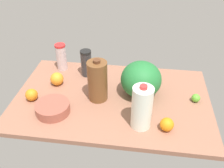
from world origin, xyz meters
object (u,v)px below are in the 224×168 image
Objects in this scene: orange_beside_bowl at (32,95)px; shaker_bottle at (86,63)px; milk_jug at (142,107)px; orange_near_front at (167,124)px; watermelon at (141,79)px; tumbler_cup at (61,57)px; lime_loose at (196,98)px; chocolate_milk_jug at (98,81)px; orange_by_jug at (57,79)px; mixing_bowl at (53,108)px.

shaker_bottle is at bearing 49.56° from orange_beside_bowl.
milk_jug is 16.33cm from orange_near_front.
tumbler_cup is (-57.07, 22.69, -1.40)cm from watermelon.
watermelon is 1.31× the size of shaker_bottle.
lime_loose is (33.59, -2.67, -8.60)cm from watermelon.
chocolate_milk_jug reaches higher than orange_by_jug.
watermelon is at bearing 12.58° from orange_beside_bowl.
tumbler_cup is at bearing 96.96° from orange_by_jug.
orange_beside_bowl is at bearing -130.44° from shaker_bottle.
orange_near_front is at bearing -10.19° from orange_beside_bowl.
mixing_bowl is 84.86cm from lime_loose.
chocolate_milk_jug is 41.17cm from orange_beside_bowl.
mixing_bowl is at bearing -77.33° from orange_by_jug.
orange_by_jug reaches higher than lime_loose.
chocolate_milk_jug reaches higher than orange_near_front.
chocolate_milk_jug is 32.31cm from orange_by_jug.
orange_beside_bowl is 20.53cm from orange_by_jug.
shaker_bottle is at bearing 131.41° from milk_jug.
chocolate_milk_jug is 1.44× the size of shaker_bottle.
chocolate_milk_jug is 1.10× the size of watermelon.
watermelon is 54.70cm from mixing_bowl.
chocolate_milk_jug is 60.02cm from lime_loose.
chocolate_milk_jug is at bearing -19.92° from orange_by_jug.
shaker_bottle reaches higher than orange_by_jug.
chocolate_milk_jug reaches higher than mixing_bowl.
chocolate_milk_jug is 3.13× the size of orange_by_jug.
lime_loose is at bearing 54.90° from orange_near_front.
tumbler_cup is at bearing 100.31° from mixing_bowl.
tumbler_cup is at bearing 164.37° from lime_loose.
tumbler_cup is at bearing 158.32° from watermelon.
milk_jug reaches higher than orange_near_front.
orange_near_front is 32.04cm from lime_loose.
orange_by_jug is 1.18× the size of orange_near_front.
shaker_bottle is 74.49cm from lime_loose.
watermelon reaches higher than mixing_bowl.
milk_jug reaches higher than orange_by_jug.
watermelon is 0.94× the size of milk_jug.
milk_jug is 1.40× the size of shaker_bottle.
milk_jug is at bearing -40.51° from tumbler_cup.
watermelon is 2.86× the size of orange_by_jug.
chocolate_milk_jug is 33.48cm from milk_jug.
tumbler_cup is at bearing 136.57° from chocolate_milk_jug.
chocolate_milk_jug is 46.82cm from orange_near_front.
tumbler_cup is (-31.69, 30.00, -3.00)cm from chocolate_milk_jug.
orange_by_jug is (-56.17, 30.63, -8.06)cm from milk_jug.
shaker_bottle is at bearing 155.49° from watermelon.
milk_jug is 51.11cm from mixing_bowl.
watermelon is 33.46cm from orange_near_front.
orange_near_front is at bearing -4.69° from mixing_bowl.
chocolate_milk_jug is 1.39× the size of mixing_bowl.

